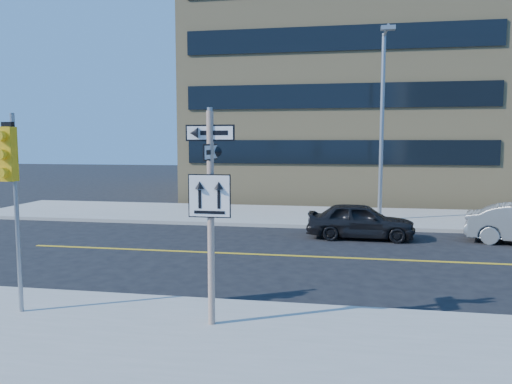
% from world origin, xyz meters
% --- Properties ---
extents(ground, '(120.00, 120.00, 0.00)m').
position_xyz_m(ground, '(0.00, 0.00, 0.00)').
color(ground, black).
rests_on(ground, ground).
extents(sign_pole, '(0.92, 0.92, 4.06)m').
position_xyz_m(sign_pole, '(0.00, -2.51, 2.44)').
color(sign_pole, beige).
rests_on(sign_pole, near_sidewalk).
extents(traffic_signal, '(0.32, 0.45, 4.00)m').
position_xyz_m(traffic_signal, '(-4.00, -2.66, 3.03)').
color(traffic_signal, gray).
rests_on(traffic_signal, near_sidewalk).
extents(parked_car_a, '(1.64, 3.94, 1.33)m').
position_xyz_m(parked_car_a, '(3.05, 7.25, 0.67)').
color(parked_car_a, black).
rests_on(parked_car_a, ground).
extents(streetlight_a, '(0.55, 2.25, 8.00)m').
position_xyz_m(streetlight_a, '(4.00, 10.76, 4.76)').
color(streetlight_a, gray).
rests_on(streetlight_a, far_sidewalk).
extents(building_brick, '(18.00, 18.00, 18.00)m').
position_xyz_m(building_brick, '(2.00, 25.00, 9.00)').
color(building_brick, tan).
rests_on(building_brick, ground).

